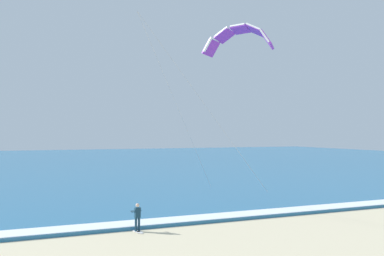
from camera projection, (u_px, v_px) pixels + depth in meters
sea at (56, 163)px, 80.60m from camera, size 200.00×120.00×0.20m
surf_foam at (128, 224)px, 26.02m from camera, size 200.00×1.84×0.04m
surfboard at (137, 231)px, 24.81m from camera, size 0.67×1.45×0.09m
kitesurfer at (137, 216)px, 24.84m from camera, size 0.58×0.57×1.69m
kite_primary at (239, 37)px, 34.85m from camera, size 12.32×8.88×13.78m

